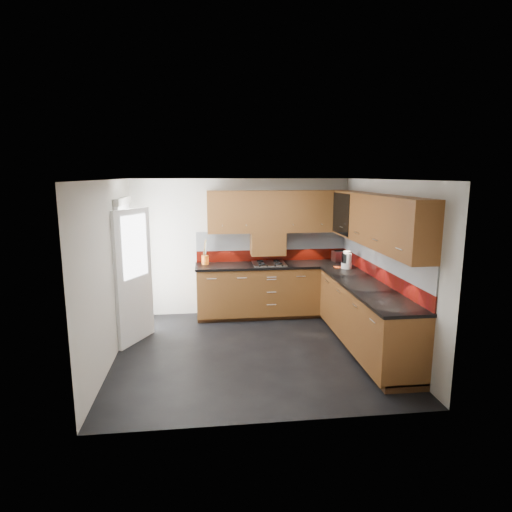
{
  "coord_description": "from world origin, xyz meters",
  "views": [
    {
      "loc": [
        -0.63,
        -5.68,
        2.46
      ],
      "look_at": [
        0.12,
        0.65,
        1.25
      ],
      "focal_mm": 30.0,
      "sensor_mm": 36.0,
      "label": 1
    }
  ],
  "objects": [
    {
      "name": "toaster",
      "position": [
        1.75,
        1.6,
        1.03
      ],
      "size": [
        0.29,
        0.22,
        0.19
      ],
      "color": "silver",
      "rests_on": "countertop"
    },
    {
      "name": "backsplash",
      "position": [
        1.28,
        0.93,
        1.21
      ],
      "size": [
        2.7,
        3.2,
        0.54
      ],
      "color": "maroon",
      "rests_on": "countertop"
    },
    {
      "name": "extractor_hood",
      "position": [
        0.45,
        1.64,
        1.28
      ],
      "size": [
        0.6,
        0.33,
        0.4
      ],
      "primitive_type": "cube",
      "color": "#5E3515",
      "rests_on": "room"
    },
    {
      "name": "paper_towel",
      "position": [
        1.68,
        0.98,
        1.07
      ],
      "size": [
        0.14,
        0.14,
        0.25
      ],
      "primitive_type": "cylinder",
      "rotation": [
        0.0,
        0.0,
        -0.19
      ],
      "color": "white",
      "rests_on": "countertop"
    },
    {
      "name": "orange_cloth",
      "position": [
        1.56,
        1.08,
        0.95
      ],
      "size": [
        0.14,
        0.13,
        0.01
      ],
      "primitive_type": "cube",
      "rotation": [
        0.0,
        0.0,
        0.12
      ],
      "color": "#CF4617",
      "rests_on": "countertop"
    },
    {
      "name": "food_processor",
      "position": [
        1.67,
        1.0,
        1.07
      ],
      "size": [
        0.17,
        0.17,
        0.29
      ],
      "color": "white",
      "rests_on": "countertop"
    },
    {
      "name": "room",
      "position": [
        0.0,
        0.0,
        1.5
      ],
      "size": [
        4.0,
        3.8,
        2.64
      ],
      "color": "black"
    },
    {
      "name": "upper_cabinets",
      "position": [
        1.23,
        0.78,
        1.84
      ],
      "size": [
        2.5,
        3.2,
        0.72
      ],
      "color": "#5E3515",
      "rests_on": "room"
    },
    {
      "name": "base_cabinets",
      "position": [
        1.07,
        0.72,
        0.44
      ],
      "size": [
        2.7,
        3.2,
        0.95
      ],
      "color": "#5E3515",
      "rests_on": "room"
    },
    {
      "name": "countertop",
      "position": [
        1.05,
        0.7,
        0.92
      ],
      "size": [
        2.72,
        3.22,
        0.04
      ],
      "color": "black",
      "rests_on": "base_cabinets"
    },
    {
      "name": "gas_hob",
      "position": [
        0.45,
        1.47,
        0.95
      ],
      "size": [
        0.56,
        0.49,
        0.04
      ],
      "color": "silver",
      "rests_on": "countertop"
    },
    {
      "name": "back_door",
      "position": [
        -1.78,
        0.75,
        1.03
      ],
      "size": [
        0.42,
        1.19,
        2.04
      ],
      "color": "white",
      "rests_on": "room"
    },
    {
      "name": "glass_cabinet",
      "position": [
        1.71,
        1.07,
        1.87
      ],
      "size": [
        0.32,
        0.8,
        0.66
      ],
      "color": "black",
      "rests_on": "room"
    },
    {
      "name": "utensil_pot",
      "position": [
        -0.65,
        1.61,
        1.04
      ],
      "size": [
        0.12,
        0.12,
        0.44
      ],
      "color": "orange",
      "rests_on": "countertop"
    }
  ]
}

